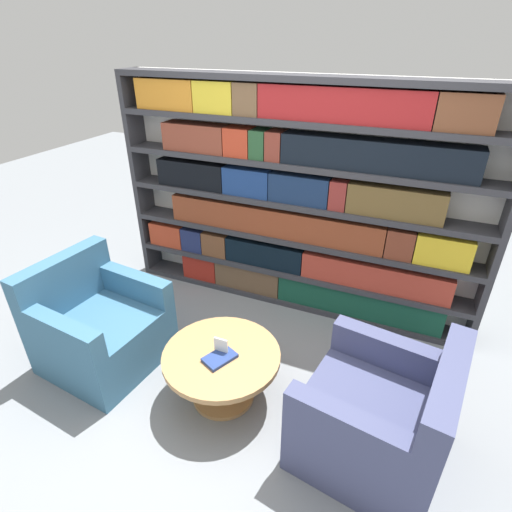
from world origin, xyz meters
TOP-DOWN VIEW (x-y plane):
  - ground_plane at (0.00, 0.00)m, footprint 14.00×14.00m
  - bookshelf at (0.01, 1.44)m, footprint 3.29×0.30m
  - armchair_left at (-1.12, 0.04)m, footprint 0.88×0.89m
  - armchair_right at (1.02, 0.03)m, footprint 0.92×0.93m
  - coffee_table at (-0.05, 0.07)m, footprint 0.82×0.82m
  - table_sign at (-0.05, 0.07)m, footprint 0.10×0.06m
  - stray_book at (-0.03, 0.02)m, footprint 0.22×0.25m

SIDE VIEW (x-z plane):
  - ground_plane at x=0.00m, z-range 0.00..0.00m
  - coffee_table at x=-0.05m, z-range 0.09..0.50m
  - armchair_left at x=-1.12m, z-range -0.13..0.73m
  - armchair_right at x=1.02m, z-range -0.13..0.73m
  - stray_book at x=-0.03m, z-range 0.41..0.44m
  - table_sign at x=-0.05m, z-range 0.40..0.53m
  - bookshelf at x=0.01m, z-range -0.01..2.05m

